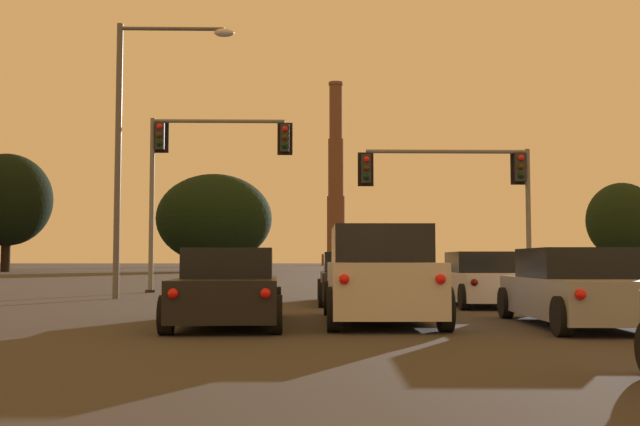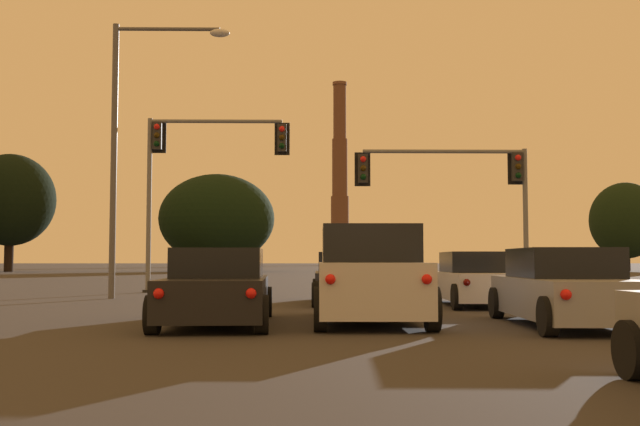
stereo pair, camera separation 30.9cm
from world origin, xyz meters
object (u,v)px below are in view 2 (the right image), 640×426
sedan_center_lane_front (347,279)px  street_lamp (133,128)px  sedan_right_lane_front (477,280)px  suv_center_lane_second (369,276)px  sedan_right_lane_second (566,289)px  traffic_light_overhead_left (195,159)px  traffic_light_overhead_right (466,181)px  smokestack (340,193)px  sedan_left_lane_second (218,289)px

sedan_center_lane_front → street_lamp: street_lamp is taller
sedan_right_lane_front → suv_center_lane_second: size_ratio=0.96×
sedan_right_lane_second → traffic_light_overhead_left: size_ratio=0.72×
sedan_right_lane_second → street_lamp: size_ratio=0.54×
street_lamp → sedan_right_lane_second: bearing=-44.1°
traffic_light_overhead_right → smokestack: bearing=89.3°
traffic_light_overhead_right → smokestack: smokestack is taller
traffic_light_overhead_left → street_lamp: size_ratio=0.75×
sedan_left_lane_second → suv_center_lane_second: size_ratio=0.97×
sedan_right_lane_second → traffic_light_overhead_left: traffic_light_overhead_left is taller
sedan_center_lane_front → traffic_light_overhead_left: traffic_light_overhead_left is taller
street_lamp → traffic_light_overhead_left: bearing=74.1°
traffic_light_overhead_right → street_lamp: street_lamp is taller
suv_center_lane_second → smokestack: 165.59m
traffic_light_overhead_left → sedan_left_lane_second: bearing=-79.5°
sedan_right_lane_second → traffic_light_overhead_left: (-9.02, 14.50, 4.35)m
sedan_left_lane_second → suv_center_lane_second: 2.91m
sedan_right_lane_second → sedan_left_lane_second: bearing=177.6°
street_lamp → smokestack: bearing=85.2°
sedan_right_lane_front → street_lamp: bearing=161.2°
suv_center_lane_second → sedan_center_lane_front: bearing=91.4°
suv_center_lane_second → traffic_light_overhead_right: size_ratio=0.77×
traffic_light_overhead_right → traffic_light_overhead_left: (-10.03, 1.14, 0.95)m
traffic_light_overhead_left → street_lamp: street_lamp is taller
sedan_right_lane_second → traffic_light_overhead_right: size_ratio=0.74×
street_lamp → sedan_center_lane_front: bearing=-21.2°
sedan_left_lane_second → traffic_light_overhead_left: size_ratio=0.72×
sedan_center_lane_front → traffic_light_overhead_right: bearing=52.9°
traffic_light_overhead_right → smokestack: 152.78m
suv_center_lane_second → traffic_light_overhead_right: bearing=70.7°
sedan_left_lane_second → street_lamp: size_ratio=0.54×
street_lamp → traffic_light_overhead_right: bearing=16.6°
sedan_center_lane_front → traffic_light_overhead_right: size_ratio=0.74×
sedan_center_lane_front → sedan_left_lane_second: bearing=-111.4°
sedan_right_lane_front → sedan_center_lane_front: same height
sedan_center_lane_front → traffic_light_overhead_left: size_ratio=0.72×
sedan_right_lane_second → sedan_center_lane_front: same height
suv_center_lane_second → smokestack: (6.33, 164.64, 16.56)m
sedan_right_lane_front → street_lamp: (-10.09, 3.70, 4.75)m
sedan_center_lane_front → suv_center_lane_second: suv_center_lane_second is taller
sedan_right_lane_front → street_lamp: street_lamp is taller
sedan_right_lane_front → sedan_right_lane_second: bearing=-86.8°
traffic_light_overhead_left → smokestack: (11.80, 151.04, 12.44)m
sedan_left_lane_second → smokestack: bearing=84.8°
sedan_left_lane_second → sedan_center_lane_front: 7.43m
traffic_light_overhead_left → smokestack: bearing=85.5°
sedan_left_lane_second → smokestack: size_ratio=0.11×
sedan_right_lane_front → smokestack: (3.00, 159.25, 16.79)m
traffic_light_overhead_left → traffic_light_overhead_right: bearing=-6.5°
smokestack → traffic_light_overhead_left: bearing=-94.5°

